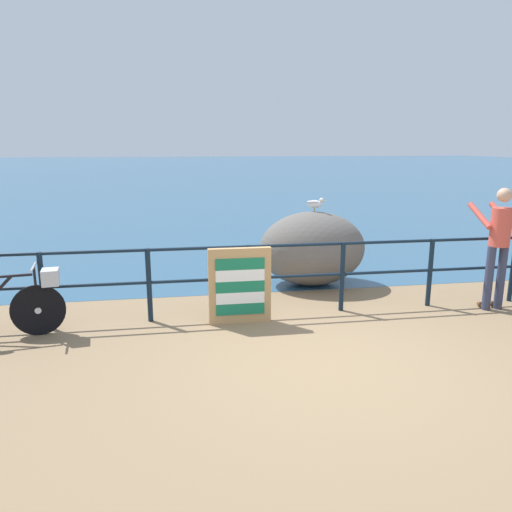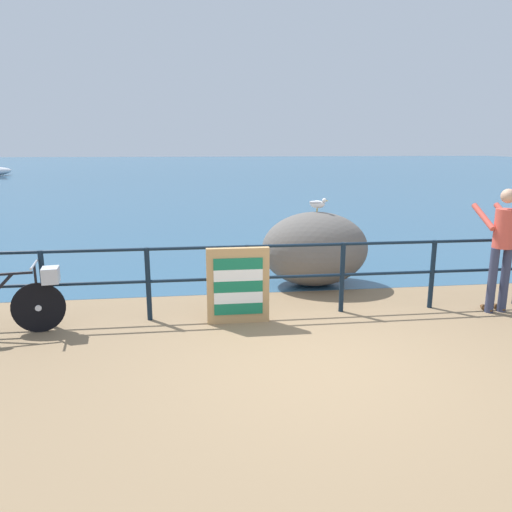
# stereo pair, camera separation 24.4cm
# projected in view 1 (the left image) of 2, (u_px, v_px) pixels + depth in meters

# --- Properties ---
(ground_plane) EXTENTS (120.00, 120.00, 0.10)m
(ground_plane) POSITION_uv_depth(u_px,v_px,m) (209.00, 193.00, 24.64)
(ground_plane) COLOR #846B4C
(sea_surface) EXTENTS (120.00, 90.00, 0.01)m
(sea_surface) POSITION_uv_depth(u_px,v_px,m) (192.00, 167.00, 51.23)
(sea_surface) COLOR #2D5675
(sea_surface) RESTS_ON ground_plane
(promenade_railing) EXTENTS (9.62, 0.07, 1.02)m
(promenade_railing) POSITION_uv_depth(u_px,v_px,m) (296.00, 270.00, 6.83)
(promenade_railing) COLOR black
(promenade_railing) RESTS_ON ground_plane
(bicycle) EXTENTS (1.69, 0.48, 0.92)m
(bicycle) POSITION_uv_depth(u_px,v_px,m) (5.00, 303.00, 5.96)
(bicycle) COLOR black
(bicycle) RESTS_ON ground_plane
(person_at_railing) EXTENTS (0.46, 0.65, 1.78)m
(person_at_railing) POSITION_uv_depth(u_px,v_px,m) (498.00, 243.00, 6.94)
(person_at_railing) COLOR #333851
(person_at_railing) RESTS_ON ground_plane
(folded_deckchair_stack) EXTENTS (0.84, 0.10, 1.04)m
(folded_deckchair_stack) POSITION_uv_depth(u_px,v_px,m) (240.00, 286.00, 6.48)
(folded_deckchair_stack) COLOR tan
(folded_deckchair_stack) RESTS_ON ground_plane
(breakwater_boulder_main) EXTENTS (1.82, 1.36, 1.26)m
(breakwater_boulder_main) POSITION_uv_depth(u_px,v_px,m) (312.00, 248.00, 8.27)
(breakwater_boulder_main) COLOR #605B56
(breakwater_boulder_main) RESTS_ON ground
(seagull) EXTENTS (0.32, 0.24, 0.23)m
(seagull) POSITION_uv_depth(u_px,v_px,m) (315.00, 203.00, 8.15)
(seagull) COLOR gold
(seagull) RESTS_ON breakwater_boulder_main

